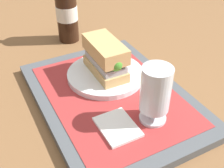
{
  "coord_description": "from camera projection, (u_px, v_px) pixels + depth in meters",
  "views": [
    {
      "loc": [
        0.46,
        -0.24,
        0.43
      ],
      "look_at": [
        0.0,
        0.0,
        0.05
      ],
      "focal_mm": 46.04,
      "sensor_mm": 36.0,
      "label": 1
    }
  ],
  "objects": [
    {
      "name": "second_bottle",
      "position": [
        66.0,
        8.0,
        0.86
      ],
      "size": [
        0.07,
        0.07,
        0.27
      ],
      "color": "black",
      "rests_on": "ground_plane"
    },
    {
      "name": "napkin_folded",
      "position": [
        117.0,
        127.0,
        0.57
      ],
      "size": [
        0.09,
        0.07,
        0.01
      ],
      "primitive_type": "cube",
      "color": "white",
      "rests_on": "placemat"
    },
    {
      "name": "plate",
      "position": [
        106.0,
        75.0,
        0.71
      ],
      "size": [
        0.19,
        0.19,
        0.01
      ],
      "primitive_type": "cylinder",
      "color": "white",
      "rests_on": "placemat"
    },
    {
      "name": "beer_glass",
      "position": [
        155.0,
        93.0,
        0.55
      ],
      "size": [
        0.06,
        0.06,
        0.12
      ],
      "color": "silver",
      "rests_on": "placemat"
    },
    {
      "name": "tray",
      "position": [
        112.0,
        98.0,
        0.67
      ],
      "size": [
        0.44,
        0.32,
        0.02
      ],
      "primitive_type": "cube",
      "color": "#4C5156",
      "rests_on": "ground_plane"
    },
    {
      "name": "placemat",
      "position": [
        112.0,
        94.0,
        0.66
      ],
      "size": [
        0.38,
        0.27,
        0.0
      ],
      "primitive_type": "cube",
      "color": "#9E2D2D",
      "rests_on": "tray"
    },
    {
      "name": "sandwich",
      "position": [
        106.0,
        58.0,
        0.68
      ],
      "size": [
        0.13,
        0.07,
        0.08
      ],
      "rotation": [
        0.0,
        0.0,
        -0.01
      ],
      "color": "tan",
      "rests_on": "plate"
    },
    {
      "name": "ground_plane",
      "position": [
        112.0,
        101.0,
        0.67
      ],
      "size": [
        3.0,
        3.0,
        0.0
      ],
      "primitive_type": "plane",
      "color": "brown"
    }
  ]
}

